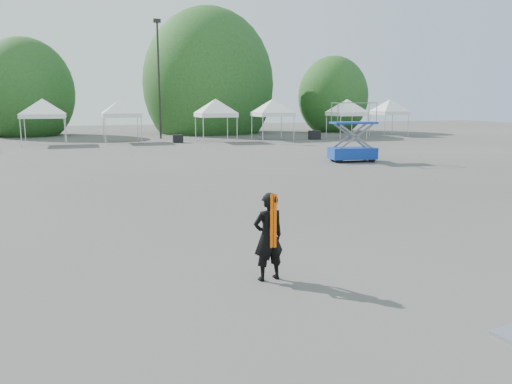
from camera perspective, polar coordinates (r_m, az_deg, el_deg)
name	(u,v)px	position (r m, az deg, el deg)	size (l,w,h in m)	color
ground	(241,233)	(11.89, -1.75, -4.66)	(120.00, 120.00, 0.00)	#474442
light_pole_east	(159,72)	(43.52, -11.06, 13.27)	(0.60, 0.25, 9.80)	black
tree_mid_w	(26,93)	(51.17, -24.84, 10.26)	(4.16, 4.16, 6.33)	#382314
tree_mid_e	(209,84)	(51.52, -5.45, 12.15)	(5.12, 5.12, 7.79)	#382314
tree_far_e	(333,97)	(54.30, 8.78, 10.69)	(3.84, 3.84, 5.84)	#382314
tent_d	(42,102)	(39.58, -23.23, 9.40)	(4.33, 4.33, 3.88)	silver
tent_e	(121,102)	(39.97, -15.18, 9.86)	(4.01, 4.01, 3.88)	silver
tent_f	(216,102)	(39.34, -4.65, 10.18)	(4.03, 4.03, 3.88)	silver
tent_g	(273,102)	(41.31, 1.91, 10.21)	(4.08, 4.08, 3.88)	silver
tent_h	(347,102)	(43.72, 10.37, 10.05)	(3.84, 3.84, 3.88)	silver
tent_extra_8	(390,102)	(48.18, 15.05, 9.87)	(3.80, 3.80, 3.88)	silver
man	(268,237)	(8.61, 1.42, -5.12)	(0.61, 0.44, 1.55)	black
scissor_lift	(353,132)	(26.46, 11.04, 6.74)	(2.51, 1.53, 3.05)	#0B4392
crate_mid	(178,139)	(38.92, -8.91, 6.03)	(0.78, 0.61, 0.61)	black
crate_east	(315,135)	(42.14, 6.71, 6.48)	(0.95, 0.74, 0.74)	black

